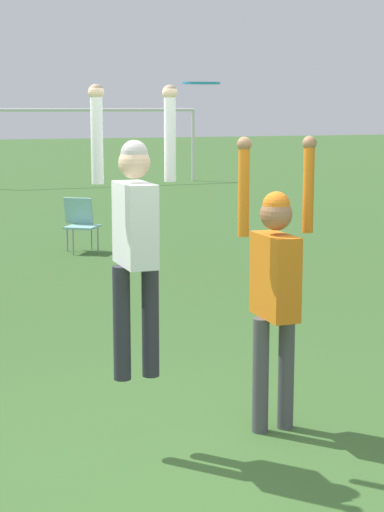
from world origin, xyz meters
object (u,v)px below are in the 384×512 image
object	(u,v)px
person_jumping	(135,227)
person_defending	(275,278)
frisbee	(201,83)
camping_chair_1	(81,220)

from	to	relation	value
person_jumping	person_defending	world-z (taller)	person_jumping
person_defending	frisbee	xyz separation A→B (m)	(-0.58, 0.01, 1.38)
person_jumping	frisbee	xyz separation A→B (m)	(0.47, -0.01, 0.96)
person_jumping	person_defending	distance (m)	1.13
frisbee	camping_chair_1	world-z (taller)	frisbee
person_defending	frisbee	size ratio (longest dim) A/B	8.40
person_jumping	frisbee	bearing A→B (deg)	-90.07
person_jumping	person_defending	size ratio (longest dim) A/B	0.92
person_defending	camping_chair_1	size ratio (longest dim) A/B	2.44
person_jumping	camping_chair_1	size ratio (longest dim) A/B	2.24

